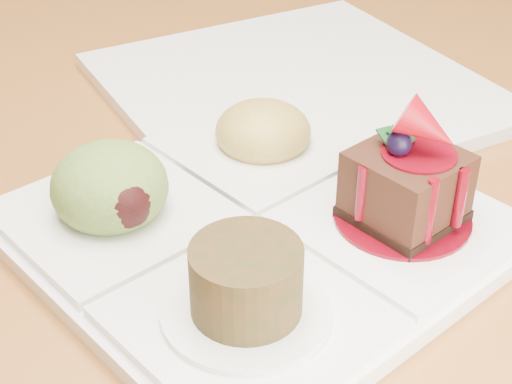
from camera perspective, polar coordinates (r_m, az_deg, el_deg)
dining_table at (r=0.87m, az=-16.16°, el=7.27°), size 1.00×1.80×0.75m
sampler_plate at (r=0.49m, az=-0.48°, el=-1.29°), size 0.30×0.30×0.10m
second_plate at (r=0.67m, az=2.90°, el=7.53°), size 0.32×0.32×0.01m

